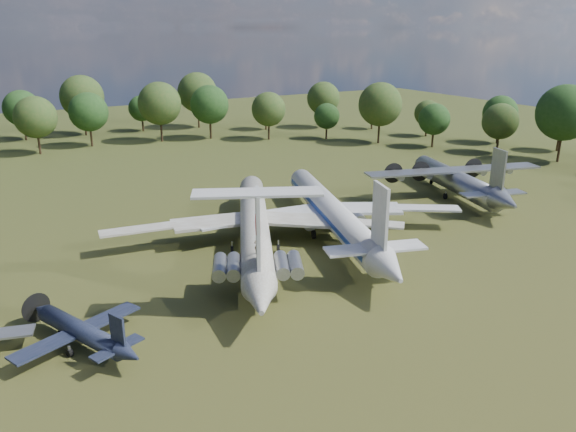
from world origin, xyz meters
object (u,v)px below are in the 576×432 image
tu104_jet (332,217)px  il62_airliner (255,230)px  an12_transport (455,184)px  person_on_il62 (257,245)px  small_prop_west (82,335)px

tu104_jet → il62_airliner: bearing=-165.6°
il62_airliner → an12_transport: bearing=31.1°
il62_airliner → person_on_il62: person_on_il62 is taller
il62_airliner → person_on_il62: (-5.69, -12.31, 3.32)m
il62_airliner → person_on_il62: size_ratio=27.50×
an12_transport → person_on_il62: (-44.54, -16.58, 3.53)m
person_on_il62 → tu104_jet: bearing=-126.3°
tu104_jet → person_on_il62: 20.99m
an12_transport → tu104_jet: bearing=-154.1°
il62_airliner → an12_transport: il62_airliner is taller
small_prop_west → person_on_il62: (17.68, 1.19, 4.54)m
small_prop_west → an12_transport: bearing=-7.6°
il62_airliner → an12_transport: size_ratio=1.47×
tu104_jet → small_prop_west: size_ratio=2.93×
an12_transport → small_prop_west: size_ratio=2.05×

